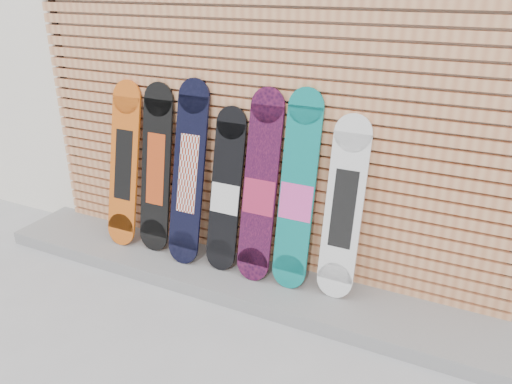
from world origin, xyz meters
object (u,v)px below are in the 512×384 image
at_px(snowboard_4, 260,189).
at_px(snowboard_5, 297,193).
at_px(snowboard_1, 156,169).
at_px(snowboard_2, 188,174).
at_px(snowboard_6, 344,209).
at_px(snowboard_0, 124,165).
at_px(snowboard_3, 226,192).

bearing_deg(snowboard_4, snowboard_5, 2.61).
xyz_separation_m(snowboard_1, snowboard_2, (0.36, -0.04, 0.03)).
xyz_separation_m(snowboard_4, snowboard_6, (0.68, 0.04, -0.05)).
xyz_separation_m(snowboard_0, snowboard_1, (0.34, 0.02, 0.01)).
bearing_deg(snowboard_3, snowboard_6, 1.39).
distance_m(snowboard_0, snowboard_6, 2.04).
bearing_deg(snowboard_3, snowboard_5, 0.27).
bearing_deg(snowboard_4, snowboard_1, 178.61).
relative_size(snowboard_0, snowboard_1, 0.99).
distance_m(snowboard_1, snowboard_6, 1.70).
bearing_deg(snowboard_0, snowboard_6, 0.98).
bearing_deg(snowboard_5, snowboard_6, 3.29).
height_order(snowboard_0, snowboard_4, snowboard_4).
height_order(snowboard_2, snowboard_6, snowboard_2).
xyz_separation_m(snowboard_1, snowboard_5, (1.33, -0.01, 0.03)).
height_order(snowboard_3, snowboard_4, snowboard_4).
bearing_deg(snowboard_1, snowboard_6, 0.35).
bearing_deg(snowboard_2, snowboard_3, 3.82).
bearing_deg(snowboard_1, snowboard_0, -175.82).
xyz_separation_m(snowboard_2, snowboard_3, (0.34, 0.02, -0.11)).
xyz_separation_m(snowboard_0, snowboard_6, (2.04, 0.04, -0.03)).
relative_size(snowboard_4, snowboard_5, 0.98).
bearing_deg(snowboard_2, snowboard_5, 1.53).
xyz_separation_m(snowboard_3, snowboard_5, (0.63, 0.00, 0.10)).
distance_m(snowboard_4, snowboard_5, 0.31).
relative_size(snowboard_0, snowboard_2, 0.95).
relative_size(snowboard_0, snowboard_6, 1.05).
bearing_deg(snowboard_2, snowboard_6, 2.01).
bearing_deg(snowboard_6, snowboard_4, -177.02).
bearing_deg(snowboard_6, snowboard_3, -178.61).
bearing_deg(snowboard_2, snowboard_0, 179.01).
height_order(snowboard_0, snowboard_2, snowboard_2).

